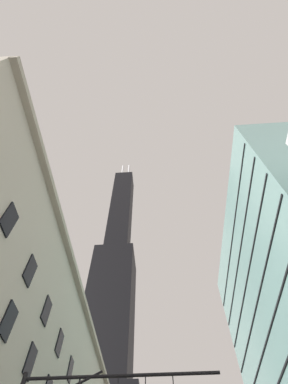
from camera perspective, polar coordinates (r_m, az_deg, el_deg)
name	(u,v)px	position (r m, az deg, el deg)	size (l,w,h in m)	color
dark_skyscraper	(106,344)	(109.50, -7.44, -27.60)	(23.96, 23.96, 182.50)	black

